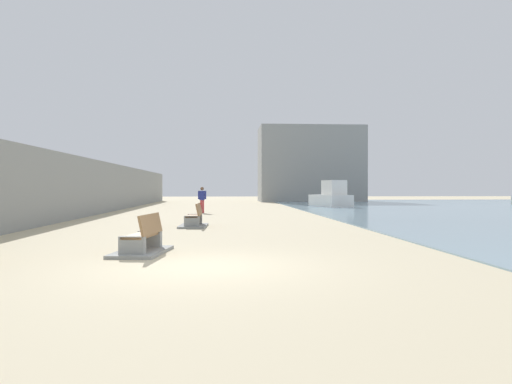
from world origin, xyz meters
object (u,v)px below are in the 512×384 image
at_px(bench_near, 143,244).
at_px(person_walking, 202,198).
at_px(boat_mid_bay, 331,197).
at_px(bench_far, 194,221).

height_order(bench_near, person_walking, person_walking).
relative_size(person_walking, boat_mid_bay, 0.37).
height_order(person_walking, boat_mid_bay, boat_mid_bay).
bearing_deg(person_walking, bench_near, -91.88).
relative_size(bench_near, person_walking, 1.33).
bearing_deg(person_walking, bench_far, -89.20).
xyz_separation_m(bench_near, boat_mid_bay, (11.03, 27.71, 0.60)).
bearing_deg(bench_near, bench_far, 84.52).
bearing_deg(bench_far, boat_mid_bay, 62.47).
bearing_deg(boat_mid_bay, bench_near, -111.70).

